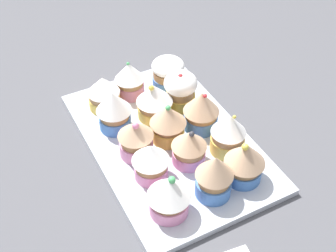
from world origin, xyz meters
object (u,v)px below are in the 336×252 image
at_px(cupcake_3, 181,89).
at_px(cupcake_9, 130,79).
at_px(baking_tray, 168,141).
at_px(cupcake_8, 155,101).
at_px(cupcake_4, 168,73).
at_px(cupcake_1, 228,133).
at_px(cupcake_13, 114,109).
at_px(cupcake_11, 151,160).
at_px(cupcake_14, 104,92).
at_px(cupcake_12, 136,138).
at_px(cupcake_6, 189,146).
at_px(cupcake_10, 169,195).
at_px(cupcake_2, 203,112).
at_px(cupcake_5, 214,175).
at_px(cupcake_7, 167,121).
at_px(cupcake_0, 245,161).

relative_size(cupcake_3, cupcake_9, 1.02).
distance_m(baking_tray, cupcake_8, 0.08).
bearing_deg(cupcake_3, cupcake_4, -6.10).
distance_m(cupcake_1, cupcake_13, 0.20).
relative_size(cupcake_4, cupcake_11, 0.92).
xyz_separation_m(cupcake_11, cupcake_14, (0.19, 0.00, -0.00)).
relative_size(cupcake_12, cupcake_13, 0.95).
distance_m(cupcake_1, cupcake_3, 0.14).
bearing_deg(cupcake_13, cupcake_6, -150.46).
bearing_deg(cupcake_14, cupcake_10, 178.83).
xyz_separation_m(cupcake_4, cupcake_10, (-0.27, 0.14, 0.00)).
bearing_deg(cupcake_11, cupcake_12, -0.05).
bearing_deg(baking_tray, cupcake_4, -27.64).
bearing_deg(cupcake_14, cupcake_13, 175.75).
bearing_deg(cupcake_2, cupcake_11, 114.39).
distance_m(cupcake_5, cupcake_10, 0.08).
xyz_separation_m(cupcake_2, cupcake_13, (0.08, 0.13, 0.00)).
height_order(cupcake_6, cupcake_11, same).
distance_m(cupcake_7, cupcake_8, 0.06).
height_order(cupcake_3, cupcake_11, cupcake_3).
relative_size(cupcake_0, cupcake_3, 1.04).
distance_m(cupcake_2, cupcake_4, 0.14).
xyz_separation_m(cupcake_3, cupcake_7, (-0.06, 0.06, -0.00)).
bearing_deg(cupcake_7, cupcake_14, 27.38).
xyz_separation_m(cupcake_0, cupcake_5, (-0.00, 0.06, 0.00)).
bearing_deg(cupcake_13, cupcake_14, -4.25).
bearing_deg(cupcake_9, cupcake_7, -176.92).
height_order(cupcake_3, cupcake_14, cupcake_3).
height_order(cupcake_8, cupcake_9, same).
xyz_separation_m(cupcake_5, cupcake_7, (0.14, 0.01, -0.00)).
relative_size(cupcake_8, cupcake_12, 0.99).
height_order(cupcake_6, cupcake_9, cupcake_9).
distance_m(cupcake_8, cupcake_9, 0.08).
bearing_deg(cupcake_12, cupcake_2, -89.06).
bearing_deg(baking_tray, cupcake_1, -132.79).
distance_m(baking_tray, cupcake_0, 0.16).
relative_size(baking_tray, cupcake_6, 5.73).
bearing_deg(cupcake_6, cupcake_1, -96.18).
relative_size(cupcake_8, cupcake_11, 1.06).
distance_m(cupcake_3, cupcake_10, 0.25).
relative_size(cupcake_8, cupcake_13, 0.94).
relative_size(cupcake_3, cupcake_12, 1.02).
height_order(cupcake_7, cupcake_13, cupcake_13).
xyz_separation_m(cupcake_3, cupcake_5, (-0.21, 0.06, 0.00)).
bearing_deg(cupcake_5, cupcake_14, 14.70).
height_order(cupcake_11, cupcake_12, cupcake_12).
bearing_deg(cupcake_8, cupcake_9, 9.83).
distance_m(cupcake_4, cupcake_9, 0.08).
height_order(cupcake_5, cupcake_8, cupcake_5).
relative_size(cupcake_1, cupcake_7, 1.05).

